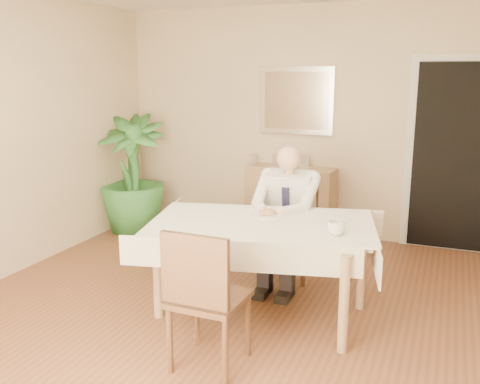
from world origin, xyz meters
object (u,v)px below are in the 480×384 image
at_px(seated_man, 284,211).
at_px(sideboard, 290,202).
at_px(potted_palm, 132,174).
at_px(dining_table, 262,232).
at_px(chair_far, 293,226).
at_px(coffee_mug, 336,228).
at_px(chair_near, 203,293).

bearing_deg(seated_man, sideboard, 104.29).
bearing_deg(potted_palm, dining_table, -35.51).
bearing_deg(dining_table, chair_far, 77.18).
xyz_separation_m(chair_far, seated_man, (-0.00, -0.28, 0.21)).
relative_size(chair_far, coffee_mug, 6.86).
bearing_deg(potted_palm, coffee_mug, -31.08).
bearing_deg(chair_far, coffee_mug, -64.26).
height_order(chair_near, sideboard, chair_near).
distance_m(seated_man, sideboard, 1.54).
distance_m(dining_table, sideboard, 2.11).
distance_m(chair_far, coffee_mug, 1.21).
bearing_deg(coffee_mug, sideboard, 114.00).
relative_size(chair_near, sideboard, 0.94).
relative_size(dining_table, seated_man, 1.55).
bearing_deg(sideboard, dining_table, -75.54).
xyz_separation_m(chair_near, sideboard, (-0.32, 2.99, -0.13)).
relative_size(chair_far, potted_palm, 0.61).
relative_size(dining_table, sideboard, 1.92).
height_order(chair_far, sideboard, chair_far).
xyz_separation_m(coffee_mug, potted_palm, (-2.76, 1.66, -0.11)).
xyz_separation_m(chair_near, potted_palm, (-2.11, 2.47, 0.16)).
xyz_separation_m(dining_table, seated_man, (-0.00, 0.59, 0.02)).
bearing_deg(chair_near, coffee_mug, 52.54).
distance_m(chair_far, chair_near, 1.80).
height_order(dining_table, seated_man, seated_man).
xyz_separation_m(chair_far, sideboard, (-0.37, 1.19, -0.07)).
bearing_deg(chair_near, seated_man, 89.46).
bearing_deg(sideboard, coffee_mug, -61.83).
xyz_separation_m(seated_man, potted_palm, (-2.16, 0.95, 0.00)).
xyz_separation_m(seated_man, coffee_mug, (0.60, -0.71, 0.11)).
relative_size(dining_table, chair_near, 2.05).
height_order(chair_far, seated_man, seated_man).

